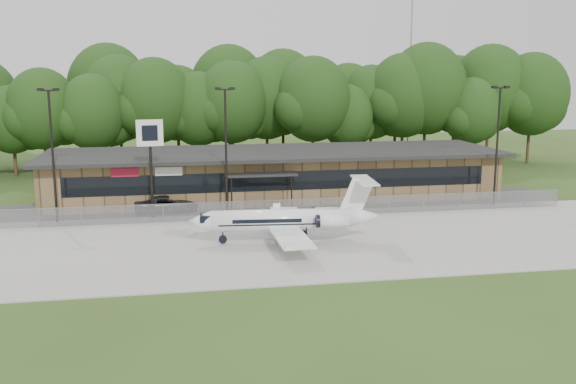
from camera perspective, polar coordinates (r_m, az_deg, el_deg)
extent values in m
plane|color=#304217|center=(36.69, 4.72, -7.58)|extent=(160.00, 160.00, 0.00)
cube|color=#9E9B93|center=(44.12, 2.04, -4.31)|extent=(64.00, 18.00, 0.08)
cube|color=#383835|center=(55.10, -0.51, -1.24)|extent=(50.00, 9.00, 0.06)
cube|color=olive|center=(59.10, -1.25, 1.53)|extent=(40.00, 10.00, 4.00)
cube|color=black|center=(54.16, -0.42, 0.99)|extent=(36.00, 0.08, 1.60)
cube|color=black|center=(58.30, -1.19, 3.54)|extent=(41.00, 11.50, 0.30)
cube|color=black|center=(53.18, -2.44, 1.57)|extent=(6.00, 1.60, 0.20)
cube|color=#AF1530|center=(53.32, -14.32, 1.70)|extent=(2.20, 0.06, 0.70)
cube|color=silver|center=(53.18, -10.56, 1.83)|extent=(2.20, 0.06, 0.70)
cube|color=gray|center=(50.62, 0.36, -1.49)|extent=(46.00, 0.03, 1.50)
cube|color=gray|center=(50.46, 0.36, -0.66)|extent=(46.00, 0.04, 0.04)
cylinder|color=gray|center=(87.34, 10.81, 11.28)|extent=(0.20, 0.20, 25.00)
cylinder|color=black|center=(51.30, -20.17, 2.82)|extent=(0.18, 0.18, 10.00)
cube|color=black|center=(50.89, -20.54, 8.46)|extent=(1.20, 0.12, 0.12)
cube|color=black|center=(50.99, -21.16, 8.50)|extent=(0.45, 0.30, 0.22)
cube|color=black|center=(50.80, -19.93, 8.57)|extent=(0.45, 0.30, 0.22)
cylinder|color=black|center=(50.69, -5.53, 3.35)|extent=(0.18, 0.18, 10.00)
cube|color=black|center=(50.29, -5.63, 9.06)|extent=(1.20, 0.12, 0.12)
cube|color=black|center=(50.24, -6.27, 9.13)|extent=(0.45, 0.30, 0.22)
cube|color=black|center=(50.33, -5.00, 9.16)|extent=(0.45, 0.30, 0.22)
cylinder|color=black|center=(57.35, 18.08, 3.74)|extent=(0.18, 0.18, 10.00)
cube|color=black|center=(56.99, 18.38, 8.78)|extent=(1.20, 0.12, 0.12)
cube|color=black|center=(56.73, 17.89, 8.87)|extent=(0.45, 0.30, 0.22)
cube|color=black|center=(57.26, 18.87, 8.83)|extent=(0.45, 0.30, 0.22)
cylinder|color=white|center=(43.03, -0.70, -2.61)|extent=(9.27, 2.26, 1.47)
cone|color=white|center=(42.96, -8.05, -2.74)|extent=(1.96, 1.62, 1.47)
cone|color=white|center=(43.79, 6.62, -2.26)|extent=(2.14, 1.64, 1.47)
cube|color=white|center=(40.25, 0.30, -4.17)|extent=(2.49, 5.66, 0.11)
cube|color=white|center=(46.10, -0.43, -2.22)|extent=(2.49, 5.66, 0.11)
cylinder|color=white|center=(42.28, 3.90, -2.69)|extent=(2.08, 1.00, 0.83)
cylinder|color=white|center=(44.48, 3.43, -2.00)|extent=(2.08, 1.00, 0.83)
cube|color=white|center=(43.41, 6.07, -0.56)|extent=(2.26, 0.32, 2.76)
cube|color=white|center=(43.31, 6.81, 0.94)|extent=(1.56, 4.31, 0.09)
cube|color=black|center=(42.87, -7.20, -2.39)|extent=(1.01, 1.18, 0.46)
cube|color=black|center=(43.49, 1.48, -4.15)|extent=(0.92, 2.26, 0.64)
cylinder|color=black|center=(43.21, -5.81, -4.30)|extent=(0.60, 0.60, 0.20)
imported|color=#303032|center=(53.38, -10.74, -1.08)|extent=(5.26, 2.65, 1.43)
cylinder|color=black|center=(51.03, -12.06, 1.74)|extent=(0.25, 0.25, 7.41)
cube|color=silver|center=(50.65, -12.20, 5.16)|extent=(2.05, 0.46, 2.04)
cube|color=black|center=(50.53, -12.19, 5.14)|extent=(1.20, 0.17, 1.20)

